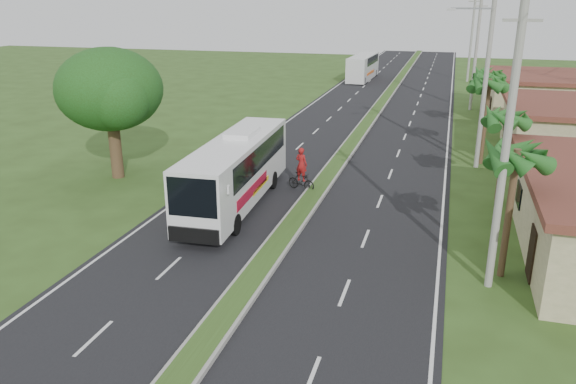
# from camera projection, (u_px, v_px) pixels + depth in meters

# --- Properties ---
(ground) EXTENTS (180.00, 180.00, 0.00)m
(ground) POSITION_uv_depth(u_px,v_px,m) (253.00, 280.00, 21.13)
(ground) COLOR #2F471A
(ground) RESTS_ON ground
(road_asphalt) EXTENTS (14.00, 160.00, 0.02)m
(road_asphalt) POSITION_uv_depth(u_px,v_px,m) (348.00, 150.00, 39.30)
(road_asphalt) COLOR black
(road_asphalt) RESTS_ON ground
(median_strip) EXTENTS (1.20, 160.00, 0.18)m
(median_strip) POSITION_uv_depth(u_px,v_px,m) (348.00, 148.00, 39.27)
(median_strip) COLOR gray
(median_strip) RESTS_ON ground
(lane_edge_left) EXTENTS (0.12, 160.00, 0.01)m
(lane_edge_left) POSITION_uv_depth(u_px,v_px,m) (257.00, 143.00, 41.05)
(lane_edge_left) COLOR silver
(lane_edge_left) RESTS_ON ground
(lane_edge_right) EXTENTS (0.12, 160.00, 0.01)m
(lane_edge_right) POSITION_uv_depth(u_px,v_px,m) (447.00, 157.00, 37.55)
(lane_edge_right) COLOR silver
(lane_edge_right) RESTS_ON ground
(shop_mid) EXTENTS (7.60, 10.60, 3.67)m
(shop_mid) POSITION_uv_depth(u_px,v_px,m) (565.00, 130.00, 36.85)
(shop_mid) COLOR tan
(shop_mid) RESTS_ON ground
(shop_far) EXTENTS (8.60, 11.60, 3.82)m
(shop_far) POSITION_uv_depth(u_px,v_px,m) (538.00, 95.00, 49.54)
(shop_far) COLOR tan
(shop_far) RESTS_ON ground
(palm_verge_a) EXTENTS (2.40, 2.40, 5.45)m
(palm_verge_a) POSITION_uv_depth(u_px,v_px,m) (517.00, 156.00, 19.96)
(palm_verge_a) COLOR #473321
(palm_verge_a) RESTS_ON ground
(palm_verge_b) EXTENTS (2.40, 2.40, 5.05)m
(palm_verge_b) POSITION_uv_depth(u_px,v_px,m) (507.00, 118.00, 28.15)
(palm_verge_b) COLOR #473321
(palm_verge_b) RESTS_ON ground
(palm_verge_c) EXTENTS (2.40, 2.40, 5.85)m
(palm_verge_c) POSITION_uv_depth(u_px,v_px,m) (489.00, 83.00, 34.42)
(palm_verge_c) COLOR #473321
(palm_verge_c) RESTS_ON ground
(palm_verge_d) EXTENTS (2.40, 2.40, 5.25)m
(palm_verge_d) POSITION_uv_depth(u_px,v_px,m) (490.00, 75.00, 42.65)
(palm_verge_d) COLOR #473321
(palm_verge_d) RESTS_ON ground
(shade_tree) EXTENTS (6.30, 6.00, 7.54)m
(shade_tree) POSITION_uv_depth(u_px,v_px,m) (108.00, 92.00, 31.75)
(shade_tree) COLOR #473321
(shade_tree) RESTS_ON ground
(utility_pole_a) EXTENTS (1.60, 0.28, 11.00)m
(utility_pole_a) POSITION_uv_depth(u_px,v_px,m) (507.00, 136.00, 18.88)
(utility_pole_a) COLOR gray
(utility_pole_a) RESTS_ON ground
(utility_pole_b) EXTENTS (3.20, 0.28, 12.00)m
(utility_pole_b) POSITION_uv_depth(u_px,v_px,m) (487.00, 66.00, 33.23)
(utility_pole_b) COLOR gray
(utility_pole_b) RESTS_ON ground
(utility_pole_c) EXTENTS (1.60, 0.28, 11.00)m
(utility_pole_c) POSITION_uv_depth(u_px,v_px,m) (476.00, 49.00, 51.57)
(utility_pole_c) COLOR gray
(utility_pole_c) RESTS_ON ground
(utility_pole_d) EXTENTS (1.60, 0.28, 10.50)m
(utility_pole_d) POSITION_uv_depth(u_px,v_px,m) (471.00, 38.00, 69.82)
(utility_pole_d) COLOR gray
(utility_pole_d) RESTS_ON ground
(coach_bus_main) EXTENTS (2.94, 11.51, 3.69)m
(coach_bus_main) POSITION_uv_depth(u_px,v_px,m) (237.00, 167.00, 28.14)
(coach_bus_main) COLOR white
(coach_bus_main) RESTS_ON ground
(coach_bus_far) EXTENTS (2.65, 10.78, 3.12)m
(coach_bus_far) POSITION_uv_depth(u_px,v_px,m) (363.00, 66.00, 72.67)
(coach_bus_far) COLOR silver
(coach_bus_far) RESTS_ON ground
(motorcyclist) EXTENTS (1.73, 0.95, 2.43)m
(motorcyclist) POSITION_uv_depth(u_px,v_px,m) (301.00, 174.00, 30.76)
(motorcyclist) COLOR black
(motorcyclist) RESTS_ON ground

